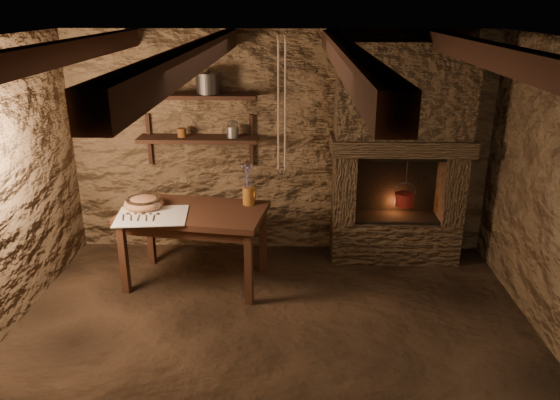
{
  "coord_description": "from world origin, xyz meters",
  "views": [
    {
      "loc": [
        0.17,
        -3.72,
        2.65
      ],
      "look_at": [
        0.04,
        0.9,
        0.97
      ],
      "focal_mm": 35.0,
      "sensor_mm": 36.0,
      "label": 1
    }
  ],
  "objects_px": {
    "work_table": "(196,244)",
    "wooden_bowl": "(144,203)",
    "red_pot": "(405,199)",
    "stoneware_jug": "(249,187)",
    "iron_stockpot": "(209,84)"
  },
  "relations": [
    {
      "from": "work_table",
      "to": "wooden_bowl",
      "type": "relative_size",
      "value": 3.82
    },
    {
      "from": "red_pot",
      "to": "work_table",
      "type": "bearing_deg",
      "value": -164.65
    },
    {
      "from": "red_pot",
      "to": "stoneware_jug",
      "type": "bearing_deg",
      "value": -165.57
    },
    {
      "from": "wooden_bowl",
      "to": "work_table",
      "type": "bearing_deg",
      "value": -5.33
    },
    {
      "from": "work_table",
      "to": "red_pot",
      "type": "height_order",
      "value": "red_pot"
    },
    {
      "from": "work_table",
      "to": "iron_stockpot",
      "type": "relative_size",
      "value": 5.74
    },
    {
      "from": "wooden_bowl",
      "to": "red_pot",
      "type": "bearing_deg",
      "value": 11.62
    },
    {
      "from": "work_table",
      "to": "red_pot",
      "type": "distance_m",
      "value": 2.23
    },
    {
      "from": "wooden_bowl",
      "to": "iron_stockpot",
      "type": "bearing_deg",
      "value": 48.75
    },
    {
      "from": "red_pot",
      "to": "iron_stockpot",
      "type": "bearing_deg",
      "value": 176.64
    },
    {
      "from": "stoneware_jug",
      "to": "red_pot",
      "type": "xyz_separation_m",
      "value": [
        1.61,
        0.41,
        -0.25
      ]
    },
    {
      "from": "wooden_bowl",
      "to": "iron_stockpot",
      "type": "xyz_separation_m",
      "value": [
        0.58,
        0.66,
        1.05
      ]
    },
    {
      "from": "wooden_bowl",
      "to": "red_pot",
      "type": "relative_size",
      "value": 0.7
    },
    {
      "from": "work_table",
      "to": "stoneware_jug",
      "type": "height_order",
      "value": "stoneware_jug"
    },
    {
      "from": "stoneware_jug",
      "to": "red_pot",
      "type": "relative_size",
      "value": 0.76
    }
  ]
}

